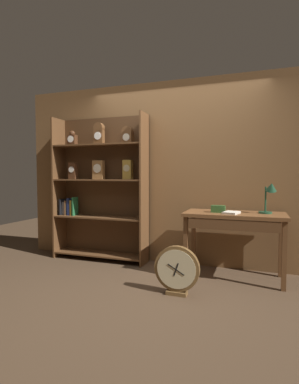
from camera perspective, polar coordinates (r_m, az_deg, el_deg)
The scene contains 8 objects.
ground_plane at distance 3.36m, azimuth -1.18°, elevation -18.96°, with size 10.00×10.00×0.00m, color #4C3826.
back_wood_panel at distance 4.35m, azimuth 4.84°, elevation 3.62°, with size 4.80×0.05×2.60m, color brown.
bookshelf at distance 4.59m, azimuth -9.30°, elevation 0.99°, with size 1.45×0.34×2.13m.
workbench at distance 3.82m, azimuth 15.66°, elevation -5.43°, with size 1.20×0.58×0.81m.
desk_lamp at distance 3.84m, azimuth 21.69°, elevation -0.29°, with size 0.21×0.21×0.39m.
toolbox_small at distance 3.81m, azimuth 12.82°, elevation -3.13°, with size 0.17×0.10×0.09m, color #2D5123.
open_repair_manual at distance 3.73m, azimuth 15.17°, elevation -3.78°, with size 0.16×0.22×0.03m, color silver.
round_clock_large at distance 3.31m, azimuth 5.18°, elevation -14.43°, with size 0.48×0.11×0.52m.
Camera 1 is at (1.10, -2.91, 1.27)m, focal length 28.30 mm.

